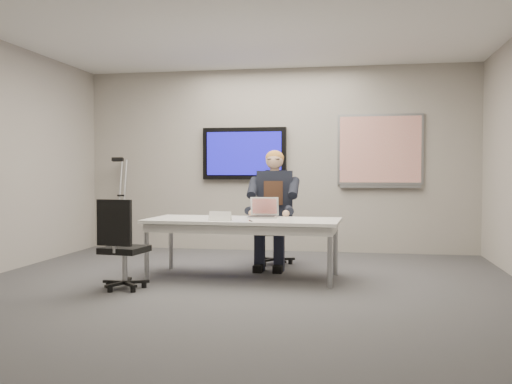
% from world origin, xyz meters
% --- Properties ---
extents(floor, '(6.00, 6.00, 0.02)m').
position_xyz_m(floor, '(0.00, 0.00, 0.00)').
color(floor, '#3C3C3E').
rests_on(floor, ground).
extents(ceiling, '(6.00, 6.00, 0.02)m').
position_xyz_m(ceiling, '(0.00, 0.00, 2.80)').
color(ceiling, white).
rests_on(ceiling, wall_back).
extents(wall_back, '(6.00, 0.02, 2.80)m').
position_xyz_m(wall_back, '(0.00, 3.00, 1.40)').
color(wall_back, '#9F9990').
rests_on(wall_back, ground).
extents(wall_front, '(6.00, 0.02, 2.80)m').
position_xyz_m(wall_front, '(0.00, -3.00, 1.40)').
color(wall_front, '#9F9990').
rests_on(wall_front, ground).
extents(conference_table, '(2.23, 1.00, 0.68)m').
position_xyz_m(conference_table, '(-0.07, 0.70, 0.60)').
color(conference_table, white).
rests_on(conference_table, ground).
extents(tv_display, '(1.30, 0.09, 0.80)m').
position_xyz_m(tv_display, '(-0.50, 2.95, 1.50)').
color(tv_display, black).
rests_on(tv_display, wall_back).
extents(whiteboard, '(1.25, 0.08, 1.10)m').
position_xyz_m(whiteboard, '(1.55, 2.97, 1.53)').
color(whiteboard, '#92959A').
rests_on(whiteboard, wall_back).
extents(office_chair_far, '(0.60, 0.60, 0.99)m').
position_xyz_m(office_chair_far, '(0.15, 1.73, 0.31)').
color(office_chair_far, black).
rests_on(office_chair_far, ground).
extents(office_chair_near, '(0.50, 0.50, 0.94)m').
position_xyz_m(office_chair_near, '(-1.16, -0.18, 0.29)').
color(office_chair_near, black).
rests_on(office_chair_near, ground).
extents(seated_person, '(0.48, 0.83, 1.50)m').
position_xyz_m(seated_person, '(0.16, 1.46, 0.60)').
color(seated_person, '#1C1F2F').
rests_on(seated_person, office_chair_far).
extents(crutch, '(0.21, 0.62, 1.52)m').
position_xyz_m(crutch, '(-2.45, 2.79, 0.74)').
color(crutch, '#B3B6BB').
rests_on(crutch, ground).
extents(laptop, '(0.34, 0.32, 0.24)m').
position_xyz_m(laptop, '(0.12, 0.96, 0.74)').
color(laptop, '#A6A6A8').
rests_on(laptop, conference_table).
extents(name_tent, '(0.27, 0.12, 0.10)m').
position_xyz_m(name_tent, '(-0.27, 0.42, 0.73)').
color(name_tent, white).
rests_on(name_tent, conference_table).
extents(pen, '(0.07, 0.14, 0.01)m').
position_xyz_m(pen, '(0.07, 0.41, 0.68)').
color(pen, black).
rests_on(pen, conference_table).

